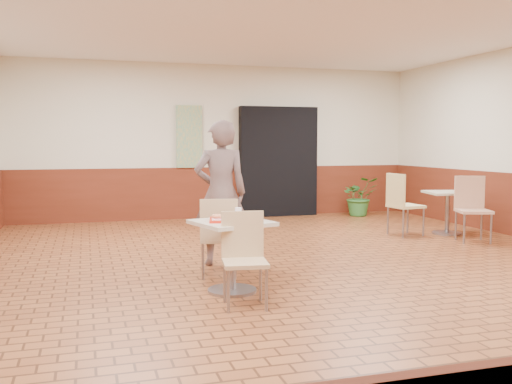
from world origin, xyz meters
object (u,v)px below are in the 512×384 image
object	(u,v)px
chair_main_front	(244,253)
customer	(221,193)
chair_second_front	(472,205)
chair_second_left	(402,201)
main_table	(232,244)
chair_main_back	(219,233)
ring_donut	(217,216)
potted_plant	(360,196)
serving_tray	(232,220)
second_table	(448,205)
paper_cup	(238,212)
long_john_donut	(238,217)

from	to	relation	value
chair_main_front	customer	bearing A→B (deg)	91.83
chair_second_front	chair_second_left	bearing A→B (deg)	153.71
main_table	chair_main_back	xyz separation A→B (m)	(0.01, 0.63, 0.01)
chair_main_front	ring_donut	distance (m)	0.63
chair_second_front	potted_plant	bearing A→B (deg)	113.18
customer	serving_tray	bearing A→B (deg)	86.56
serving_tray	second_table	world-z (taller)	serving_tray
customer	chair_second_left	world-z (taller)	customer
chair_main_front	second_table	distance (m)	5.19
ring_donut	paper_cup	xyz separation A→B (m)	(0.23, 0.05, 0.03)
chair_main_front	long_john_donut	world-z (taller)	chair_main_front
ring_donut	chair_second_left	world-z (taller)	chair_second_left
customer	ring_donut	xyz separation A→B (m)	(-0.32, -1.21, -0.12)
long_john_donut	second_table	world-z (taller)	long_john_donut
main_table	paper_cup	distance (m)	0.34
chair_second_left	chair_second_front	distance (m)	1.06
chair_main_back	customer	bearing A→B (deg)	-94.37
main_table	serving_tray	distance (m)	0.25
main_table	potted_plant	world-z (taller)	potted_plant
main_table	customer	bearing A→B (deg)	81.66
ring_donut	chair_second_left	xyz separation A→B (m)	(3.58, 2.49, -0.20)
main_table	chair_main_back	world-z (taller)	chair_main_back
paper_cup	chair_second_front	distance (m)	4.44
chair_main_back	potted_plant	size ratio (longest dim) A/B	1.11
second_table	paper_cup	bearing A→B (deg)	-150.26
chair_main_back	paper_cup	xyz separation A→B (m)	(0.09, -0.51, 0.29)
main_table	chair_second_front	bearing A→B (deg)	23.40
chair_main_front	chair_second_left	size ratio (longest dim) A/B	0.86
second_table	chair_second_left	distance (m)	0.81
chair_main_back	chair_second_left	world-z (taller)	chair_second_left
potted_plant	chair_main_back	bearing A→B (deg)	-132.05
chair_main_front	paper_cup	world-z (taller)	chair_main_front
paper_cup	chair_second_front	world-z (taller)	chair_second_front
paper_cup	main_table	bearing A→B (deg)	-129.46
main_table	customer	world-z (taller)	customer
main_table	chair_second_front	size ratio (longest dim) A/B	0.73
main_table	long_john_donut	distance (m)	0.29
serving_tray	chair_second_front	distance (m)	4.57
ring_donut	chair_second_front	size ratio (longest dim) A/B	0.11
chair_main_front	long_john_donut	xyz separation A→B (m)	(0.06, 0.41, 0.29)
long_john_donut	chair_second_front	size ratio (longest dim) A/B	0.17
chair_second_front	chair_main_back	bearing A→B (deg)	-145.69
chair_second_front	potted_plant	xyz separation A→B (m)	(-0.26, 3.16, -0.15)
chair_main_back	second_table	world-z (taller)	chair_main_back
chair_main_back	long_john_donut	xyz separation A→B (m)	(0.04, -0.69, 0.27)
ring_donut	long_john_donut	bearing A→B (deg)	-37.15
serving_tray	paper_cup	size ratio (longest dim) A/B	4.98
serving_tray	ring_donut	xyz separation A→B (m)	(-0.13, 0.07, 0.03)
customer	paper_cup	xyz separation A→B (m)	(-0.09, -1.16, -0.09)
ring_donut	chair_main_back	bearing A→B (deg)	75.80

